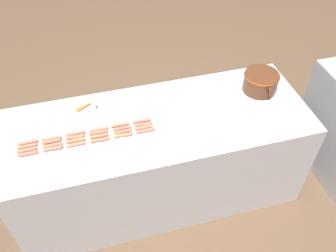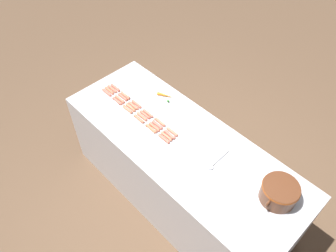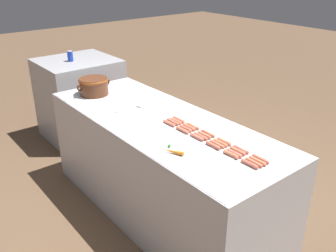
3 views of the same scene
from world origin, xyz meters
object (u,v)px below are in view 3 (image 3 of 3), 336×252
at_px(hot_dog_3, 197,137).
at_px(hot_dog_19, 241,149).
at_px(hot_dog_9, 201,136).
at_px(hot_dog_21, 208,133).
at_px(hot_dog_0, 250,164).
at_px(hot_dog_20, 224,141).
at_px(hot_dog_11, 173,122).
at_px(hot_dog_16, 189,127).
at_px(hot_dog_18, 261,159).
at_px(hot_dog_1, 231,154).
at_px(hot_dog_8, 217,144).
at_px(carrot, 172,151).
at_px(hot_dog_4, 182,130).
at_px(hot_dog_2, 213,145).
at_px(bean_pot, 94,85).
at_px(hot_dog_23, 179,120).
at_px(soda_can, 70,56).
at_px(hot_dog_7, 234,153).
at_px(hot_dog_17, 176,121).
at_px(back_cabinet, 80,99).
at_px(hot_dog_6, 254,162).
at_px(hot_dog_22, 193,126).
at_px(hot_dog_12, 258,161).
at_px(hot_dog_5, 169,123).
at_px(hot_dog_15, 204,135).
at_px(serving_spoon, 135,107).
at_px(hot_dog_10, 186,128).
at_px(hot_dog_14, 220,143).

xyz_separation_m(hot_dog_3, hot_dog_19, (0.10, -0.34, 0.00)).
distance_m(hot_dog_9, hot_dog_21, 0.08).
height_order(hot_dog_0, hot_dog_20, same).
bearing_deg(hot_dog_11, hot_dog_16, -77.82).
height_order(hot_dog_0, hot_dog_18, same).
relative_size(hot_dog_1, hot_dog_21, 1.00).
xyz_separation_m(hot_dog_8, hot_dog_20, (0.07, -0.00, 0.00)).
height_order(hot_dog_16, carrot, carrot).
bearing_deg(hot_dog_11, hot_dog_4, -103.71).
bearing_deg(hot_dog_11, hot_dog_9, -90.86).
bearing_deg(hot_dog_2, hot_dog_20, -2.53).
height_order(hot_dog_19, bean_pot, bean_pot).
relative_size(hot_dog_0, hot_dog_23, 1.00).
relative_size(hot_dog_8, soda_can, 1.11).
bearing_deg(hot_dog_16, hot_dog_7, -94.52).
xyz_separation_m(hot_dog_17, carrot, (-0.36, -0.38, 0.00)).
bearing_deg(back_cabinet, hot_dog_16, -92.96).
distance_m(hot_dog_6, hot_dog_22, 0.68).
xyz_separation_m(hot_dog_12, hot_dog_21, (0.04, 0.51, 0.00)).
bearing_deg(hot_dog_0, hot_dog_5, 90.17).
distance_m(hot_dog_7, hot_dog_11, 0.67).
height_order(hot_dog_8, hot_dog_18, same).
distance_m(hot_dog_18, hot_dog_21, 0.50).
xyz_separation_m(hot_dog_12, hot_dog_15, (-0.00, 0.50, 0.00)).
bearing_deg(bean_pot, hot_dog_17, -79.40).
bearing_deg(hot_dog_22, hot_dog_23, 90.75).
bearing_deg(carrot, hot_dog_19, -35.30).
relative_size(hot_dog_0, serving_spoon, 0.52).
relative_size(hot_dog_9, hot_dog_12, 1.00).
distance_m(hot_dog_9, hot_dog_22, 0.19).
bearing_deg(hot_dog_19, hot_dog_18, -89.66).
height_order(hot_dog_0, hot_dog_3, same).
bearing_deg(hot_dog_3, hot_dog_22, 57.04).
distance_m(hot_dog_3, soda_can, 2.35).
xyz_separation_m(hot_dog_10, hot_dog_14, (0.03, -0.34, 0.00)).
distance_m(hot_dog_21, hot_dog_23, 0.34).
bearing_deg(hot_dog_0, hot_dog_23, 82.80).
relative_size(hot_dog_16, hot_dog_19, 1.00).
height_order(hot_dog_5, hot_dog_22, same).
bearing_deg(bean_pot, hot_dog_1, -85.86).
height_order(back_cabinet, hot_dog_21, back_cabinet).
relative_size(hot_dog_3, hot_dog_21, 1.00).
bearing_deg(hot_dog_12, hot_dog_4, 96.35).
xyz_separation_m(hot_dog_9, hot_dog_14, (0.04, -0.17, 0.00)).
distance_m(hot_dog_6, hot_dog_17, 0.84).
bearing_deg(hot_dog_22, hot_dog_3, -122.96).
distance_m(hot_dog_12, hot_dog_19, 0.18).
xyz_separation_m(hot_dog_2, soda_can, (0.10, 2.52, 0.14)).
relative_size(hot_dog_10, hot_dog_23, 1.00).
bearing_deg(hot_dog_20, hot_dog_21, 89.32).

